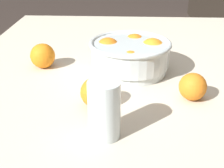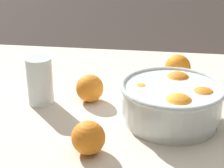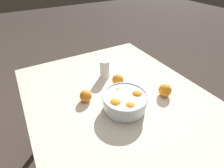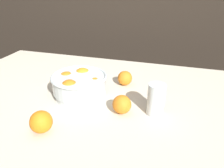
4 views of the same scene
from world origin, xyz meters
name	(u,v)px [view 2 (image 2 of 4)]	position (x,y,z in m)	size (l,w,h in m)	color
dining_table	(158,141)	(0.00, 0.00, 0.68)	(1.40, 1.01, 0.75)	beige
fruit_bowl	(173,101)	(-0.03, 0.02, 0.81)	(0.24, 0.24, 0.10)	silver
juice_glass	(40,84)	(0.31, -0.03, 0.81)	(0.07, 0.07, 0.12)	#F4A314
orange_loose_near_bowl	(178,67)	(-0.05, -0.25, 0.79)	(0.08, 0.08, 0.08)	orange
orange_loose_front	(88,138)	(0.14, 0.18, 0.79)	(0.07, 0.07, 0.07)	orange
orange_loose_aside	(90,88)	(0.18, -0.06, 0.79)	(0.07, 0.07, 0.07)	orange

